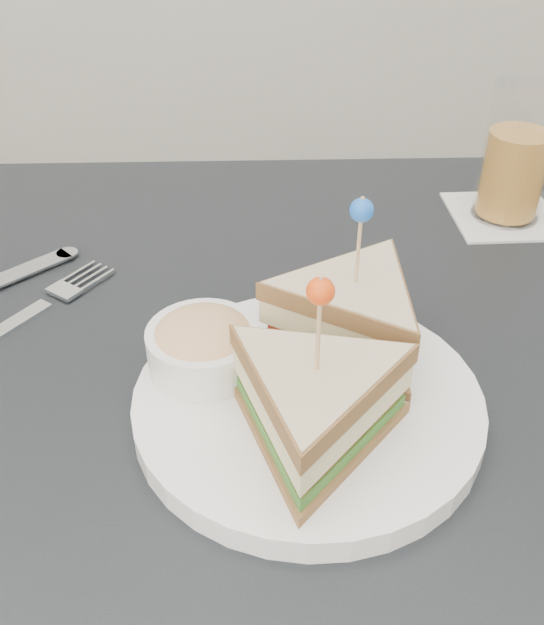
{
  "coord_description": "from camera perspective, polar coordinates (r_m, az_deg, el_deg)",
  "views": [
    {
      "loc": [
        -0.0,
        -0.41,
        1.11
      ],
      "look_at": [
        0.01,
        0.01,
        0.8
      ],
      "focal_mm": 40.0,
      "sensor_mm": 36.0,
      "label": 1
    }
  ],
  "objects": [
    {
      "name": "drink_set",
      "position": [
        0.77,
        19.32,
        11.56
      ],
      "size": [
        0.11,
        0.11,
        0.14
      ],
      "rotation": [
        0.0,
        0.0,
        0.03
      ],
      "color": "silver",
      "rests_on": "table"
    },
    {
      "name": "cutlery_fork",
      "position": [
        0.64,
        -19.29,
        -0.08
      ],
      "size": [
        0.14,
        0.18,
        0.01
      ],
      "rotation": [
        0.0,
        0.0,
        -0.63
      ],
      "color": "white",
      "rests_on": "table"
    },
    {
      "name": "table",
      "position": [
        0.6,
        -0.94,
        -10.41
      ],
      "size": [
        0.8,
        0.8,
        0.75
      ],
      "color": "black",
      "rests_on": "ground"
    },
    {
      "name": "plate_meal",
      "position": [
        0.49,
        3.59,
        -4.39
      ],
      "size": [
        0.32,
        0.32,
        0.15
      ],
      "rotation": [
        0.0,
        0.0,
        0.33
      ],
      "color": "white",
      "rests_on": "table"
    }
  ]
}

